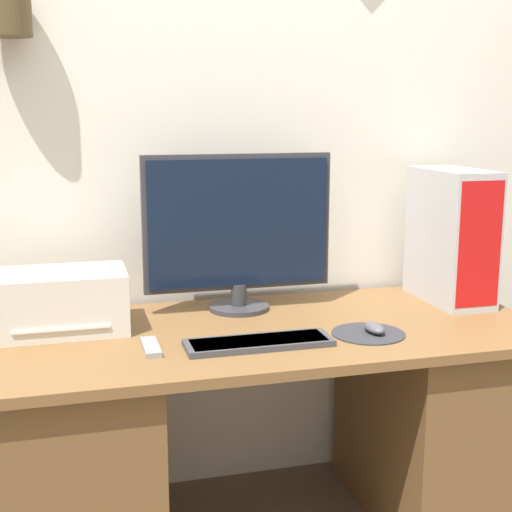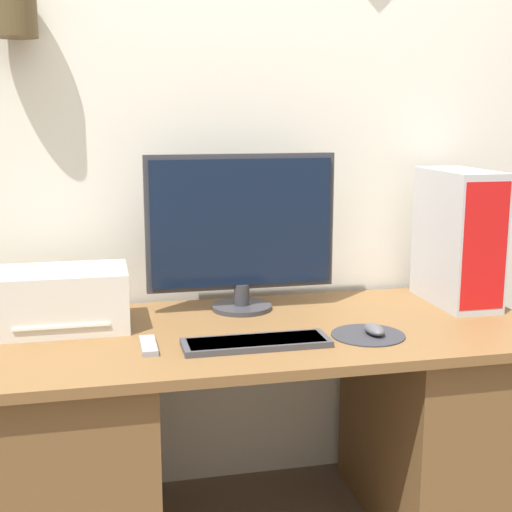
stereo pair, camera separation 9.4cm
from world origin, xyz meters
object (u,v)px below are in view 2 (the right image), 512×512
monitor (241,228)px  remote_control (149,346)px  computer_tower (458,238)px  mouse (374,329)px  printer (63,299)px  keyboard (256,342)px

monitor → remote_control: 0.56m
computer_tower → remote_control: size_ratio=3.01×
monitor → mouse: (0.33, -0.37, -0.26)m
monitor → remote_control: size_ratio=4.11×
monitor → printer: bearing=-171.0°
keyboard → remote_control: bearing=171.6°
monitor → keyboard: 0.48m
printer → mouse: bearing=-17.2°
keyboard → printer: bearing=151.3°
mouse → computer_tower: (0.42, 0.29, 0.21)m
mouse → remote_control: bearing=177.5°
computer_tower → remote_control: 1.14m
monitor → remote_control: bearing=-134.5°
computer_tower → printer: size_ratio=1.18×
monitor → computer_tower: size_ratio=1.37×
monitor → keyboard: size_ratio=1.50×
computer_tower → printer: (-1.33, -0.01, -0.14)m
mouse → remote_control: 0.67m
keyboard → printer: 0.63m
monitor → computer_tower: monitor is taller
mouse → remote_control: size_ratio=0.63×
keyboard → printer: printer is taller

